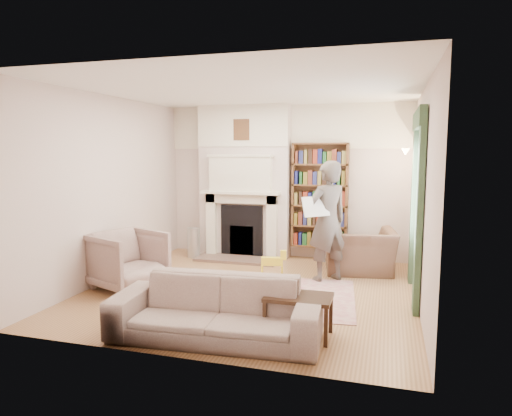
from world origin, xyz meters
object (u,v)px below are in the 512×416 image
(armchair_left, at_px, (128,260))
(man_reading, at_px, (327,221))
(armchair_reading, at_px, (359,251))
(coffee_table, at_px, (299,316))
(rocking_horse, at_px, (272,265))
(paraffin_heater, at_px, (194,243))
(bookcase, at_px, (320,195))
(sofa, at_px, (216,309))

(armchair_left, distance_m, man_reading, 2.99)
(armchair_reading, distance_m, coffee_table, 2.86)
(armchair_left, relative_size, coffee_table, 1.30)
(coffee_table, relative_size, rocking_horse, 1.36)
(coffee_table, bearing_deg, man_reading, 90.11)
(paraffin_heater, bearing_deg, bookcase, 11.87)
(bookcase, distance_m, man_reading, 1.38)
(bookcase, height_order, armchair_reading, bookcase)
(coffee_table, bearing_deg, sofa, -159.73)
(paraffin_heater, bearing_deg, rocking_horse, -29.64)
(man_reading, relative_size, paraffin_heater, 3.33)
(bookcase, relative_size, sofa, 0.84)
(armchair_reading, distance_m, sofa, 3.37)
(armchair_reading, bearing_deg, coffee_table, 71.56)
(coffee_table, height_order, rocking_horse, rocking_horse)
(paraffin_heater, distance_m, rocking_horse, 2.03)
(paraffin_heater, bearing_deg, armchair_left, -93.02)
(bookcase, bearing_deg, sofa, -97.63)
(paraffin_heater, bearing_deg, man_reading, -17.98)
(paraffin_heater, bearing_deg, armchair_reading, -4.49)
(bookcase, xyz_separation_m, rocking_horse, (-0.51, -1.48, -0.95))
(armchair_left, xyz_separation_m, sofa, (1.86, -1.30, -0.09))
(sofa, bearing_deg, man_reading, 67.73)
(bookcase, distance_m, armchair_left, 3.55)
(man_reading, xyz_separation_m, rocking_horse, (-0.82, -0.16, -0.69))
(man_reading, bearing_deg, paraffin_heater, -60.07)
(armchair_left, bearing_deg, paraffin_heater, 18.41)
(armchair_left, bearing_deg, armchair_reading, -38.51)
(sofa, relative_size, rocking_horse, 4.28)
(bookcase, height_order, sofa, bookcase)
(paraffin_heater, xyz_separation_m, rocking_horse, (1.76, -1.00, -0.05))
(bookcase, relative_size, coffee_table, 2.64)
(sofa, relative_size, man_reading, 1.20)
(armchair_reading, relative_size, coffee_table, 1.57)
(armchair_reading, height_order, sofa, armchair_reading)
(bookcase, distance_m, paraffin_heater, 2.49)
(coffee_table, distance_m, paraffin_heater, 4.00)
(rocking_horse, bearing_deg, armchair_left, -162.18)
(armchair_reading, distance_m, man_reading, 0.93)
(armchair_reading, height_order, coffee_table, armchair_reading)
(bookcase, relative_size, rocking_horse, 3.60)
(armchair_reading, distance_m, paraffin_heater, 3.04)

